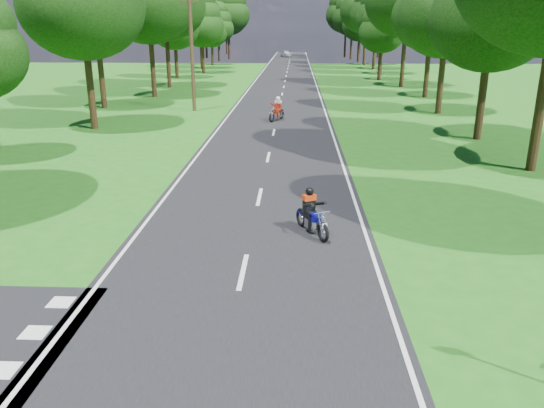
{
  "coord_description": "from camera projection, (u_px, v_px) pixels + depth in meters",
  "views": [
    {
      "loc": [
        1.24,
        -9.7,
        5.7
      ],
      "look_at": [
        0.62,
        4.0,
        1.1
      ],
      "focal_mm": 35.0,
      "sensor_mm": 36.0,
      "label": 1
    }
  ],
  "objects": [
    {
      "name": "rider_far_red",
      "position": [
        277.0,
        109.0,
        33.55
      ],
      "size": [
        1.25,
        1.9,
        1.5
      ],
      "primitive_type": null,
      "rotation": [
        0.0,
        0.0,
        -0.39
      ],
      "color": "#A3210C",
      "rests_on": "main_road"
    },
    {
      "name": "ground",
      "position": [
        234.0,
        314.0,
        11.05
      ],
      "size": [
        160.0,
        160.0,
        0.0
      ],
      "primitive_type": "plane",
      "color": "#215D15",
      "rests_on": "ground"
    },
    {
      "name": "main_road",
      "position": [
        285.0,
        81.0,
        58.4
      ],
      "size": [
        7.0,
        140.0,
        0.02
      ],
      "primitive_type": "cube",
      "color": "black",
      "rests_on": "ground"
    },
    {
      "name": "treeline",
      "position": [
        299.0,
        5.0,
        65.26
      ],
      "size": [
        40.0,
        115.35,
        14.78
      ],
      "color": "black",
      "rests_on": "ground"
    },
    {
      "name": "road_markings",
      "position": [
        283.0,
        83.0,
        56.63
      ],
      "size": [
        7.4,
        140.0,
        0.01
      ],
      "color": "silver",
      "rests_on": "main_road"
    },
    {
      "name": "telegraph_pole",
      "position": [
        192.0,
        52.0,
        36.53
      ],
      "size": [
        1.2,
        0.26,
        8.0
      ],
      "color": "#382616",
      "rests_on": "ground"
    },
    {
      "name": "rider_near_blue",
      "position": [
        312.0,
        212.0,
        15.1
      ],
      "size": [
        1.2,
        1.68,
        1.34
      ],
      "primitive_type": null,
      "rotation": [
        0.0,
        0.0,
        0.46
      ],
      "color": "#0D0C8E",
      "rests_on": "main_road"
    },
    {
      "name": "distant_car",
      "position": [
        286.0,
        54.0,
        104.5
      ],
      "size": [
        2.64,
        4.05,
        1.28
      ],
      "primitive_type": "imported",
      "rotation": [
        0.0,
        0.0,
        0.33
      ],
      "color": "silver",
      "rests_on": "main_road"
    }
  ]
}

